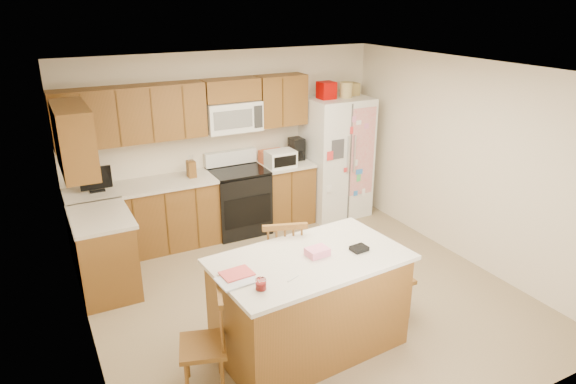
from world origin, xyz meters
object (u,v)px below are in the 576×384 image
island (309,303)px  windsor_chair_back (283,268)px  windsor_chair_right (388,278)px  windsor_chair_left (206,345)px  refrigerator (336,156)px  stove (239,200)px

island → windsor_chair_back: 0.65m
windsor_chair_right → windsor_chair_left: bearing=-175.2°
island → windsor_chair_right: 0.99m
refrigerator → windsor_chair_left: (-3.03, -2.77, -0.48)m
windsor_chair_left → windsor_chair_back: windsor_chair_back is taller
refrigerator → windsor_chair_back: size_ratio=1.87×
windsor_chair_right → windsor_chair_back: bearing=148.9°
refrigerator → windsor_chair_back: 2.83m
island → windsor_chair_left: island is taller
stove → windsor_chair_left: (-1.46, -2.83, -0.03)m
island → stove: bearing=81.4°
windsor_chair_left → windsor_chair_right: bearing=4.8°
stove → windsor_chair_left: 3.19m
refrigerator → windsor_chair_left: refrigerator is taller
refrigerator → windsor_chair_right: refrigerator is taller
stove → windsor_chair_right: 2.72m
stove → windsor_chair_back: bearing=-99.9°
refrigerator → island: size_ratio=1.12×
windsor_chair_back → windsor_chair_right: size_ratio=1.17×
windsor_chair_left → windsor_chair_right: size_ratio=1.00×
refrigerator → windsor_chair_left: 4.14m
refrigerator → windsor_chair_right: 2.82m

